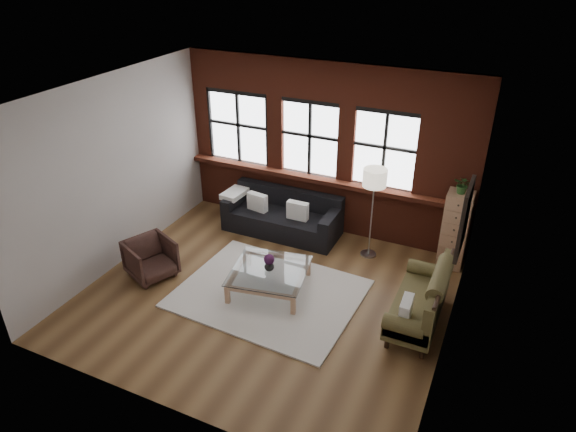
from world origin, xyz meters
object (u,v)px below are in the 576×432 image
at_px(floor_lamp, 372,210).
at_px(drawer_chest, 455,230).
at_px(armchair, 151,259).
at_px(coffee_table, 270,280).
at_px(dark_sofa, 282,214).
at_px(vintage_settee, 419,297).
at_px(vase, 269,266).

bearing_deg(floor_lamp, drawer_chest, 12.75).
height_order(armchair, coffee_table, armchair).
height_order(armchair, floor_lamp, floor_lamp).
distance_m(dark_sofa, vintage_settee, 3.32).
relative_size(vintage_settee, vase, 10.07).
xyz_separation_m(dark_sofa, armchair, (-1.36, -2.22, -0.07)).
bearing_deg(armchair, coffee_table, -53.01).
height_order(dark_sofa, floor_lamp, floor_lamp).
bearing_deg(floor_lamp, armchair, -145.63).
bearing_deg(dark_sofa, vase, -70.91).
bearing_deg(dark_sofa, vintage_settee, -28.14).
height_order(vintage_settee, armchair, vintage_settee).
bearing_deg(vintage_settee, coffee_table, -175.10).
distance_m(dark_sofa, coffee_table, 1.88).
relative_size(vintage_settee, coffee_table, 1.43).
height_order(vintage_settee, coffee_table, vintage_settee).
relative_size(dark_sofa, drawer_chest, 1.61).
bearing_deg(dark_sofa, drawer_chest, 3.90).
height_order(dark_sofa, coffee_table, dark_sofa).
bearing_deg(vase, vintage_settee, 4.90).
distance_m(dark_sofa, drawer_chest, 3.14).
distance_m(armchair, coffee_table, 2.02).
bearing_deg(vase, drawer_chest, 38.16).
bearing_deg(vase, coffee_table, 45.00).
bearing_deg(drawer_chest, coffee_table, -141.84).
relative_size(coffee_table, floor_lamp, 0.64).
distance_m(dark_sofa, vase, 1.87).
xyz_separation_m(dark_sofa, floor_lamp, (1.76, -0.10, 0.51)).
height_order(drawer_chest, floor_lamp, floor_lamp).
bearing_deg(dark_sofa, coffee_table, -70.91).
bearing_deg(vintage_settee, dark_sofa, 151.86).
distance_m(vintage_settee, coffee_table, 2.34).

